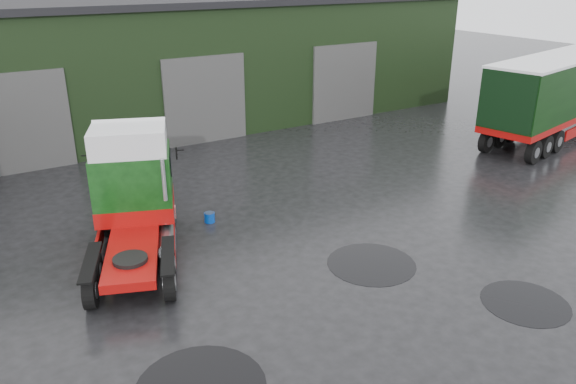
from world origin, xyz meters
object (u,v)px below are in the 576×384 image
object	(u,v)px
warehouse	(159,58)
tree_back_b	(216,23)
lorry_right	(562,96)
hero_tractor	(130,205)
wash_bucket	(210,217)

from	to	relation	value
warehouse	tree_back_b	distance (m)	12.82
warehouse	lorry_right	world-z (taller)	warehouse
warehouse	hero_tractor	world-z (taller)	warehouse
lorry_right	wash_bucket	distance (m)	18.71
lorry_right	tree_back_b	world-z (taller)	tree_back_b
wash_bucket	warehouse	bearing A→B (deg)	75.87
lorry_right	wash_bucket	xyz separation A→B (m)	(-18.62, -0.33, -1.82)
hero_tractor	tree_back_b	distance (m)	29.68
hero_tractor	lorry_right	size ratio (longest dim) A/B	0.38
hero_tractor	tree_back_b	bearing A→B (deg)	81.20
warehouse	tree_back_b	bearing A→B (deg)	51.34
warehouse	hero_tractor	bearing A→B (deg)	-112.33
warehouse	wash_bucket	bearing A→B (deg)	-104.13
hero_tractor	lorry_right	world-z (taller)	lorry_right
lorry_right	tree_back_b	size ratio (longest dim) A/B	2.01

